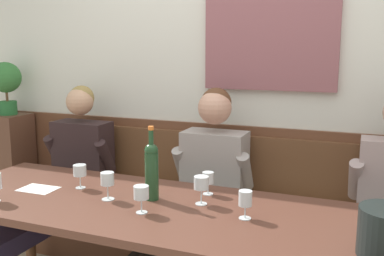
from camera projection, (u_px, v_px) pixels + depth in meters
name	position (u px, v px, depth m)	size (l,w,h in m)	color
room_wall_back	(231.00, 66.00, 3.01)	(6.80, 0.12, 2.80)	silver
wood_wainscot_panel	(226.00, 194.00, 3.12)	(6.80, 0.03, 1.00)	brown
wall_bench	(216.00, 234.00, 2.97)	(2.97, 0.42, 0.94)	brown
dining_table	(171.00, 220.00, 2.24)	(2.67, 0.85, 0.73)	brown
person_center_right_seat	(49.00, 189.00, 2.93)	(0.52, 1.32, 1.26)	#343439
person_center_left_seat	(195.00, 204.00, 2.57)	(0.51, 1.33, 1.27)	#31343D
wine_bottle_amber_mid	(152.00, 169.00, 2.32)	(0.07, 0.07, 0.40)	#204123
wine_glass_center_front	(141.00, 193.00, 2.13)	(0.07, 0.07, 0.14)	silver
wine_glass_right_end	(208.00, 179.00, 2.41)	(0.06, 0.06, 0.13)	silver
wine_glass_left_end	(107.00, 180.00, 2.32)	(0.07, 0.07, 0.15)	silver
wine_glass_mid_left	(80.00, 172.00, 2.52)	(0.07, 0.07, 0.14)	silver
wine_glass_center_rear	(245.00, 200.00, 2.06)	(0.06, 0.06, 0.14)	silver
wine_glass_near_bucket	(201.00, 184.00, 2.25)	(0.08, 0.08, 0.15)	silver
tasting_sheet_left_guest	(38.00, 189.00, 2.51)	(0.21, 0.15, 0.00)	white
corner_pedestal	(13.00, 174.00, 3.62)	(0.28, 0.28, 1.00)	brown
potted_plant	(6.00, 82.00, 3.48)	(0.24, 0.24, 0.42)	#24622F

